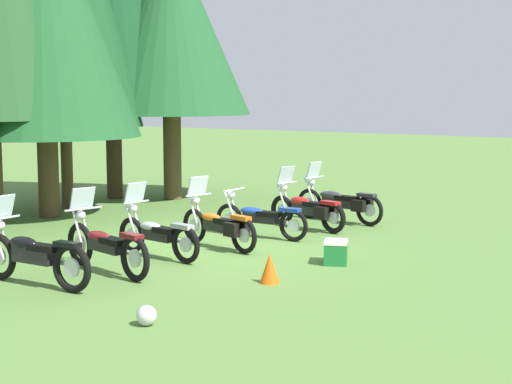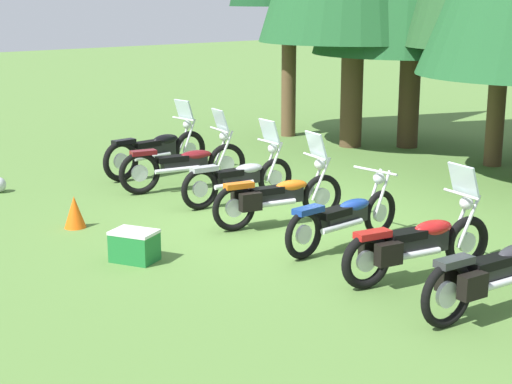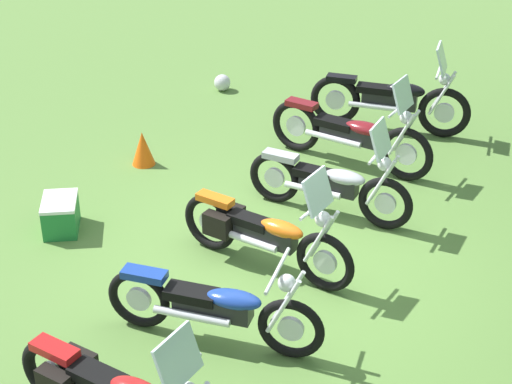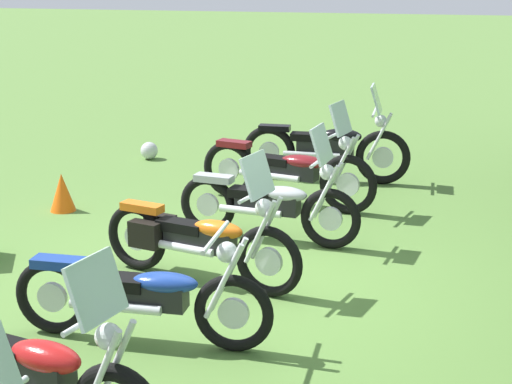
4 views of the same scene
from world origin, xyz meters
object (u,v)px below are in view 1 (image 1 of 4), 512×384
Objects in this scene: motorcycle_3 at (219,225)px; motorcycle_2 at (157,234)px; pine_tree_4 at (43,8)px; picnic_cooler at (336,252)px; motorcycle_0 at (32,255)px; traffic_cone at (270,268)px; motorcycle_4 at (260,218)px; motorcycle_1 at (105,245)px; motorcycle_5 at (308,209)px; motorcycle_6 at (340,202)px; dropped_helmet at (147,315)px; pine_tree_7 at (171,23)px.

motorcycle_2 is at bearing 86.75° from motorcycle_3.
pine_tree_4 reaches higher than picnic_cooler.
motorcycle_0 reaches higher than traffic_cone.
motorcycle_4 is 3.26× the size of picnic_cooler.
motorcycle_1 is 3.47× the size of picnic_cooler.
picnic_cooler is (-1.39, -2.48, -0.22)m from motorcycle_4.
motorcycle_1 is 4.16m from motorcycle_4.
motorcycle_5 reaches higher than picnic_cooler.
motorcycle_6 reaches higher than dropped_helmet.
motorcycle_6 is 8.79× the size of dropped_helmet.
picnic_cooler is (-0.01, -2.53, -0.25)m from motorcycle_3.
motorcycle_0 is at bearing -135.00° from pine_tree_4.
motorcycle_4 reaches higher than picnic_cooler.
picnic_cooler reaches higher than dropped_helmet.
motorcycle_6 is (6.81, -0.93, -0.00)m from motorcycle_1.
motorcycle_2 is 3.27m from picnic_cooler.
motorcycle_3 is 0.27× the size of pine_tree_4.
motorcycle_6 is (2.67, -0.49, 0.05)m from motorcycle_4.
picnic_cooler is (1.33, -2.98, -0.24)m from motorcycle_2.
picnic_cooler is (-5.15, -7.78, -4.67)m from pine_tree_7.
motorcycle_5 is 3.57m from picnic_cooler.
motorcycle_4 is 1.02× the size of motorcycle_5.
motorcycle_2 is at bearing 114.14° from picnic_cooler.
dropped_helmet is (-6.13, -2.16, -0.29)m from motorcycle_4.
dropped_helmet is at bearing 108.82° from motorcycle_4.
motorcycle_3 is at bearing -134.35° from pine_tree_7.
motorcycle_3 is at bearing 89.67° from picnic_cooler.
motorcycle_6 is (8.10, -1.25, -0.01)m from motorcycle_0.
traffic_cone is at bearing -148.40° from motorcycle_1.
traffic_cone reaches higher than picnic_cooler.
motorcycle_2 is (2.70, -0.26, -0.04)m from motorcycle_0.
picnic_cooler is (-0.95, -8.22, -4.74)m from pine_tree_4.
traffic_cone is 1.76× the size of dropped_helmet.
motorcycle_6 reaches higher than traffic_cone.
motorcycle_1 is 1.11× the size of motorcycle_3.
dropped_helmet is (-7.58, -1.83, -0.31)m from motorcycle_5.
pine_tree_7 reaches higher than motorcycle_6.
motorcycle_0 is 4.11m from motorcycle_3.
motorcycle_1 is 0.30× the size of pine_tree_4.
motorcycle_4 is 4.00m from traffic_cone.
pine_tree_7 reaches higher than motorcycle_4.
motorcycle_1 is at bearing 133.14° from picnic_cooler.
motorcycle_6 reaches higher than motorcycle_2.
motorcycle_0 is 1.34m from motorcycle_1.
traffic_cone is 2.86m from dropped_helmet.
pine_tree_7 is at bearing -64.47° from motorcycle_0.
motorcycle_4 is at bearing 88.23° from motorcycle_6.
motorcycle_5 reaches higher than dropped_helmet.
pine_tree_7 is 11.33m from traffic_cone.
motorcycle_3 is 3.01m from traffic_cone.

